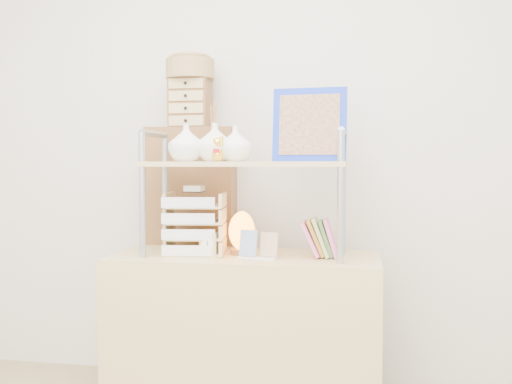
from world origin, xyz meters
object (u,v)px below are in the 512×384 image
salt_lamp (242,232)px  cabinet (192,256)px  letter_tray (195,227)px  desk (245,337)px

salt_lamp → cabinet: bearing=134.6°
cabinet → letter_tray: 0.44m
desk → salt_lamp: bearing=130.0°
cabinet → desk: bearing=-50.5°
cabinet → letter_tray: size_ratio=4.31×
desk → letter_tray: size_ratio=3.83×
desk → letter_tray: letter_tray is taller
desk → salt_lamp: 0.48m
salt_lamp → desk: bearing=-50.0°
letter_tray → salt_lamp: letter_tray is taller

